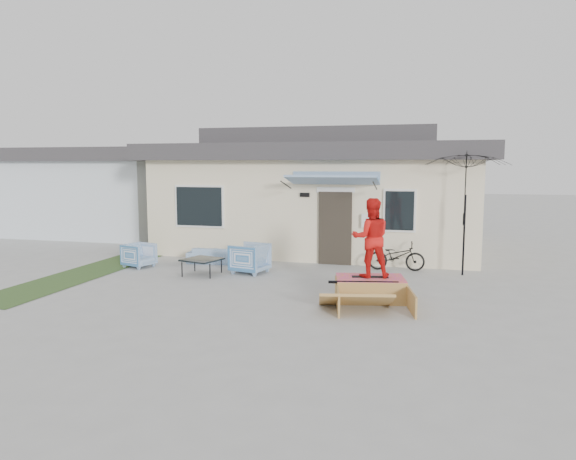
% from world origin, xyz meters
% --- Properties ---
extents(ground, '(90.00, 90.00, 0.00)m').
position_xyz_m(ground, '(0.00, 0.00, 0.00)').
color(ground, '#A2A19E').
rests_on(ground, ground).
extents(grass_strip, '(1.40, 8.00, 0.01)m').
position_xyz_m(grass_strip, '(-5.20, 2.00, 0.00)').
color(grass_strip, '#2F4A21').
rests_on(grass_strip, ground).
extents(house, '(10.80, 8.49, 4.10)m').
position_xyz_m(house, '(0.00, 7.99, 1.94)').
color(house, beige).
rests_on(house, ground).
extents(neighbor_house, '(8.60, 7.60, 3.50)m').
position_xyz_m(neighbor_house, '(-10.50, 10.00, 1.78)').
color(neighbor_house, silver).
rests_on(neighbor_house, ground).
extents(loveseat, '(1.62, 0.59, 0.62)m').
position_xyz_m(loveseat, '(-2.43, 3.78, 0.31)').
color(loveseat, '#2C69A5').
rests_on(loveseat, ground).
extents(armchair_left, '(0.85, 0.88, 0.74)m').
position_xyz_m(armchair_left, '(-4.26, 2.68, 0.37)').
color(armchair_left, '#2C69A5').
rests_on(armchair_left, ground).
extents(armchair_right, '(0.96, 1.01, 0.88)m').
position_xyz_m(armchair_right, '(-0.99, 2.69, 0.44)').
color(armchair_right, '#2C69A5').
rests_on(armchair_right, ground).
extents(coffee_table, '(1.07, 1.07, 0.43)m').
position_xyz_m(coffee_table, '(-2.12, 2.14, 0.21)').
color(coffee_table, black).
rests_on(coffee_table, ground).
extents(bicycle, '(1.54, 0.61, 0.97)m').
position_xyz_m(bicycle, '(2.77, 4.03, 0.48)').
color(bicycle, black).
rests_on(bicycle, ground).
extents(patio_umbrella, '(2.41, 2.27, 2.20)m').
position_xyz_m(patio_umbrella, '(4.48, 3.83, 1.75)').
color(patio_umbrella, black).
rests_on(patio_umbrella, ground).
extents(skate_ramp, '(1.78, 2.15, 0.48)m').
position_xyz_m(skate_ramp, '(2.41, 0.66, 0.24)').
color(skate_ramp, '#A67A3F').
rests_on(skate_ramp, ground).
extents(skateboard, '(0.79, 0.34, 0.05)m').
position_xyz_m(skateboard, '(2.40, 0.70, 0.50)').
color(skateboard, black).
rests_on(skateboard, skate_ramp).
extents(skater, '(0.95, 0.81, 1.67)m').
position_xyz_m(skater, '(2.40, 0.70, 1.36)').
color(skater, red).
rests_on(skater, skateboard).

